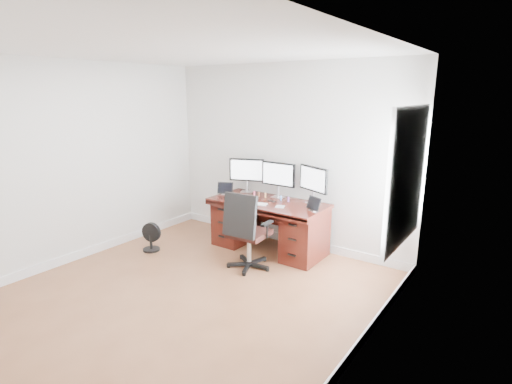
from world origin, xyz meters
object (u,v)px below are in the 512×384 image
Objects in this scene: keyboard at (258,204)px; desk at (269,224)px; monitor_center at (278,175)px; floor_fan at (151,237)px; office_chair at (247,244)px.

desk is at bearing 67.42° from keyboard.
floor_fan is at bearing -138.15° from monitor_center.
office_chair is at bearing -79.76° from desk.
desk is 4.01× the size of floor_fan.
office_chair is 1.57m from floor_fan.
desk is at bearing 95.80° from office_chair.
desk is 1.75m from floor_fan.
desk is 1.61× the size of office_chair.
desk is 0.44m from keyboard.
keyboard is at bearing 14.77° from floor_fan.
floor_fan is 0.77× the size of monitor_center.
floor_fan is 1.67m from keyboard.
keyboard is (-0.03, -0.25, 0.36)m from desk.
office_chair reaches higher than floor_fan.
office_chair is at bearing -3.28° from floor_fan.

